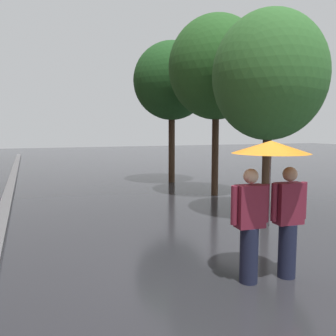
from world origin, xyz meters
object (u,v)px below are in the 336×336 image
Objects in this scene: couple_under_umbrella at (270,188)px; street_tree_0 at (269,76)px; street_tree_1 at (216,68)px; street_tree_2 at (172,81)px.

street_tree_0 is at bearing 53.44° from couple_under_umbrella.
couple_under_umbrella is (-2.57, -6.17, -2.80)m from street_tree_1.
couple_under_umbrella is at bearing -104.04° from street_tree_2.
street_tree_2 reaches higher than street_tree_0.
street_tree_2 is at bearing 89.83° from street_tree_0.
street_tree_2 is at bearing 93.96° from street_tree_1.
street_tree_1 reaches higher than street_tree_0.
couple_under_umbrella is (-2.35, -9.39, -2.76)m from street_tree_2.
street_tree_2 reaches higher than couple_under_umbrella.
street_tree_1 is (0.24, 3.02, 0.68)m from street_tree_0.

